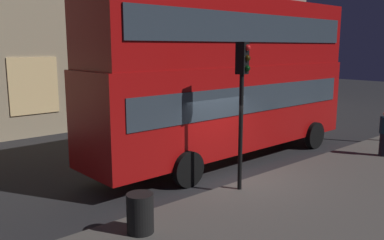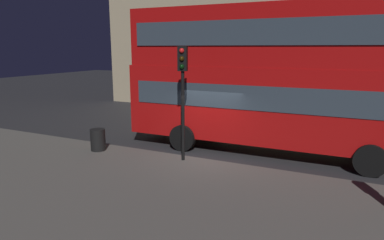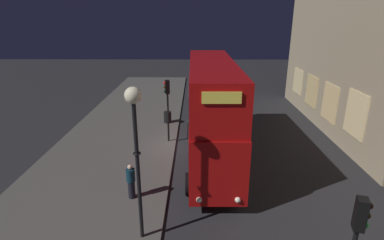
{
  "view_description": "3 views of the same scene",
  "coord_description": "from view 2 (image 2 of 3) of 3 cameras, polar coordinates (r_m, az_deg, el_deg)",
  "views": [
    {
      "loc": [
        -8.67,
        -8.17,
        4.06
      ],
      "look_at": [
        -0.46,
        1.12,
        1.81
      ],
      "focal_mm": 37.83,
      "sensor_mm": 36.0,
      "label": 1
    },
    {
      "loc": [
        5.04,
        -11.67,
        4.13
      ],
      "look_at": [
        -0.52,
        -0.13,
        1.45
      ],
      "focal_mm": 32.41,
      "sensor_mm": 36.0,
      "label": 2
    },
    {
      "loc": [
        17.94,
        0.83,
        8.02
      ],
      "look_at": [
        1.8,
        0.64,
        2.39
      ],
      "focal_mm": 28.21,
      "sensor_mm": 36.0,
      "label": 3
    }
  ],
  "objects": [
    {
      "name": "litter_bin",
      "position": [
        14.27,
        -15.21,
        -3.15
      ],
      "size": [
        0.58,
        0.58,
        0.86
      ],
      "primitive_type": "cylinder",
      "color": "black",
      "rests_on": "sidewalk_slab"
    },
    {
      "name": "sidewalk_slab",
      "position": [
        9.79,
        -8.18,
        -12.89
      ],
      "size": [
        44.0,
        7.77,
        0.12
      ],
      "primitive_type": "cube",
      "color": "#4C4944",
      "rests_on": "ground"
    },
    {
      "name": "ground_plane",
      "position": [
        13.37,
        2.27,
        -6.2
      ],
      "size": [
        80.0,
        80.0,
        0.0
      ],
      "primitive_type": "plane",
      "color": "#232326"
    },
    {
      "name": "double_decker_bus",
      "position": [
        13.81,
        12.28,
        7.56
      ],
      "size": [
        11.28,
        2.86,
        5.68
      ],
      "rotation": [
        0.0,
        0.0,
        0.01
      ],
      "color": "#9E0C0C",
      "rests_on": "ground"
    },
    {
      "name": "traffic_light_near_kerb",
      "position": [
        12.12,
        -1.55,
        6.66
      ],
      "size": [
        0.38,
        0.39,
        4.07
      ],
      "rotation": [
        0.0,
        0.0,
        0.28
      ],
      "color": "black",
      "rests_on": "sidewalk_slab"
    }
  ]
}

